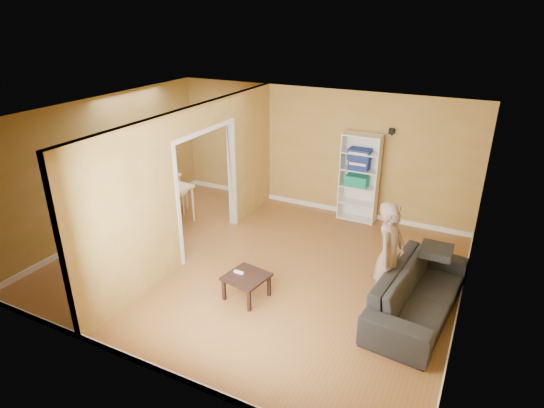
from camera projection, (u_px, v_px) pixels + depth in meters
The scene contains 15 objects.
room_shell at pixel (255, 195), 7.29m from camera, with size 6.50×6.50×6.50m.
partition at pixel (194, 183), 7.78m from camera, with size 0.22×5.50×2.60m, color tan, non-canonical shape.
wall_speaker at pixel (392, 131), 8.64m from camera, with size 0.10×0.10×0.10m, color black.
sofa at pixel (420, 286), 6.42m from camera, with size 1.00×2.34×0.89m, color #2E2E32.
person at pixel (390, 247), 6.41m from camera, with size 0.54×0.70×1.92m, color slate.
bookshelf at pixel (360, 178), 9.17m from camera, with size 0.76×0.33×1.81m.
paper_box_teal at pixel (357, 181), 9.18m from camera, with size 0.44×0.28×0.22m, color #237868.
paper_box_navy_b at pixel (359, 164), 9.03m from camera, with size 0.40×0.26×0.20m, color navy.
paper_box_navy_c at pixel (360, 153), 8.94m from camera, with size 0.43×0.28×0.22m, color navy.
coffee_table at pixel (246, 279), 6.80m from camera, with size 0.58×0.58×0.39m.
game_controller at pixel (239, 272), 6.83m from camera, with size 0.15×0.04×0.03m, color white.
dining_table at pixel (158, 189), 9.16m from camera, with size 1.25×0.84×0.78m.
chair_left at pixel (133, 195), 9.54m from camera, with size 0.41×0.41×0.90m, color tan, non-canonical shape.
chair_near at pixel (141, 214), 8.66m from camera, with size 0.42×0.42×0.91m, color tan, non-canonical shape.
chair_far at pixel (178, 191), 9.69m from camera, with size 0.43×0.43×0.93m, color tan, non-canonical shape.
Camera 1 is at (3.27, -5.91, 4.06)m, focal length 30.00 mm.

